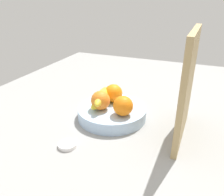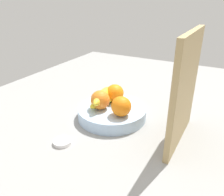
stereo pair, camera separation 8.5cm
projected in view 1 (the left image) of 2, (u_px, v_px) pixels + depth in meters
ground_plane at (118, 119)px, 92.61cm from camera, size 180.00×140.00×3.00cm
fruit_bowl at (112, 112)px, 89.71cm from camera, size 26.89×26.89×4.58cm
orange_front_left at (123, 106)px, 81.68cm from camera, size 7.37×7.37×7.37cm
orange_front_right at (113, 93)px, 92.09cm from camera, size 7.37×7.37×7.37cm
orange_center at (101, 100)px, 85.85cm from camera, size 7.37×7.37×7.37cm
banana_bunch at (103, 98)px, 89.09cm from camera, size 18.77×7.20×6.20cm
cutting_board at (187, 88)px, 71.83cm from camera, size 28.03×2.33×36.00cm
jar_lid at (67, 145)px, 73.16cm from camera, size 6.01×6.01×1.26cm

